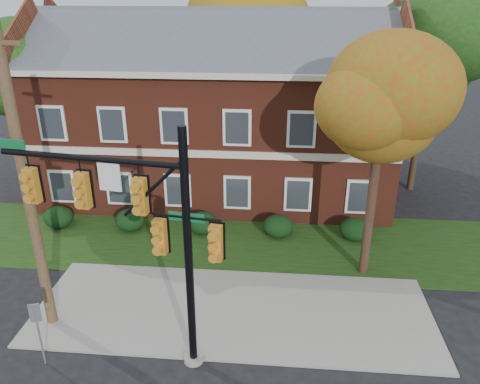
# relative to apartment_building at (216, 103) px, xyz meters

# --- Properties ---
(ground) EXTENTS (120.00, 120.00, 0.00)m
(ground) POSITION_rel_apartment_building_xyz_m (2.00, -11.95, -4.99)
(ground) COLOR black
(ground) RESTS_ON ground
(sidewalk) EXTENTS (14.00, 5.00, 0.08)m
(sidewalk) POSITION_rel_apartment_building_xyz_m (2.00, -10.95, -4.95)
(sidewalk) COLOR gray
(sidewalk) RESTS_ON ground
(grass_strip) EXTENTS (30.00, 6.00, 0.04)m
(grass_strip) POSITION_rel_apartment_building_xyz_m (2.00, -5.95, -4.97)
(grass_strip) COLOR #193811
(grass_strip) RESTS_ON ground
(apartment_building) EXTENTS (18.80, 8.80, 9.74)m
(apartment_building) POSITION_rel_apartment_building_xyz_m (0.00, 0.00, 0.00)
(apartment_building) COLOR maroon
(apartment_building) RESTS_ON ground
(hedge_far_left) EXTENTS (1.40, 1.26, 1.05)m
(hedge_far_left) POSITION_rel_apartment_building_xyz_m (-7.00, -5.25, -4.46)
(hedge_far_left) COLOR black
(hedge_far_left) RESTS_ON ground
(hedge_left) EXTENTS (1.40, 1.26, 1.05)m
(hedge_left) POSITION_rel_apartment_building_xyz_m (-3.50, -5.25, -4.46)
(hedge_left) COLOR black
(hedge_left) RESTS_ON ground
(hedge_center) EXTENTS (1.40, 1.26, 1.05)m
(hedge_center) POSITION_rel_apartment_building_xyz_m (0.00, -5.25, -4.46)
(hedge_center) COLOR black
(hedge_center) RESTS_ON ground
(hedge_right) EXTENTS (1.40, 1.26, 1.05)m
(hedge_right) POSITION_rel_apartment_building_xyz_m (3.50, -5.25, -4.46)
(hedge_right) COLOR black
(hedge_right) RESTS_ON ground
(hedge_far_right) EXTENTS (1.40, 1.26, 1.05)m
(hedge_far_right) POSITION_rel_apartment_building_xyz_m (7.00, -5.25, -4.46)
(hedge_far_right) COLOR black
(hedge_far_right) RESTS_ON ground
(tree_near_right) EXTENTS (4.50, 4.25, 8.58)m
(tree_near_right) POSITION_rel_apartment_building_xyz_m (7.22, -8.09, 1.68)
(tree_near_right) COLOR black
(tree_near_right) RESTS_ON ground
(tree_left_rear) EXTENTS (5.40, 5.10, 8.88)m
(tree_left_rear) POSITION_rel_apartment_building_xyz_m (-9.73, -1.12, 1.69)
(tree_left_rear) COLOR black
(tree_left_rear) RESTS_ON ground
(tree_right_rear) EXTENTS (6.30, 5.95, 10.62)m
(tree_right_rear) POSITION_rel_apartment_building_xyz_m (11.31, 0.86, 3.13)
(tree_right_rear) COLOR black
(tree_right_rear) RESTS_ON ground
(tree_far_rear) EXTENTS (6.84, 6.46, 11.52)m
(tree_far_rear) POSITION_rel_apartment_building_xyz_m (1.34, 7.84, 3.86)
(tree_far_rear) COLOR black
(tree_far_rear) RESTS_ON ground
(traffic_signal) EXTENTS (6.66, 1.16, 7.48)m
(traffic_signal) POSITION_rel_apartment_building_xyz_m (-0.30, -13.26, -0.34)
(traffic_signal) COLOR gray
(traffic_signal) RESTS_ON ground
(utility_pole) EXTENTS (1.55, 0.46, 10.05)m
(utility_pole) POSITION_rel_apartment_building_xyz_m (-4.14, -12.08, 0.11)
(utility_pole) COLOR #493622
(utility_pole) RESTS_ON ground
(sign_post) EXTENTS (0.32, 0.13, 2.21)m
(sign_post) POSITION_rel_apartment_building_xyz_m (-3.50, -13.95, -3.49)
(sign_post) COLOR slate
(sign_post) RESTS_ON ground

